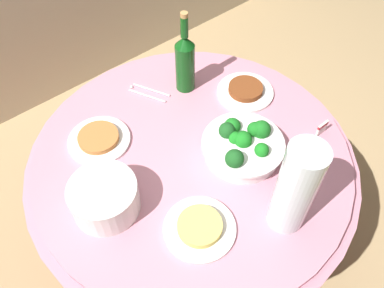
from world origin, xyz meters
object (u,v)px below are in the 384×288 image
(broccoli_bowl, at_px, (243,145))
(food_plate_peanuts, at_px, (99,139))
(decorative_fruit_vase, at_px, (294,192))
(serving_tongs, at_px, (148,92))
(food_plate_stir_fry, at_px, (245,91))
(label_placard_front, at_px, (322,128))
(food_plate_noodles, at_px, (200,228))
(plate_stack, at_px, (105,198))
(wine_bottle, at_px, (185,61))

(broccoli_bowl, distance_m, food_plate_peanuts, 0.50)
(food_plate_peanuts, bearing_deg, decorative_fruit_vase, -65.72)
(decorative_fruit_vase, relative_size, serving_tongs, 2.09)
(food_plate_stir_fry, relative_size, label_placard_front, 4.00)
(food_plate_noodles, relative_size, food_plate_stir_fry, 1.00)
(label_placard_front, bearing_deg, food_plate_peanuts, 143.17)
(plate_stack, relative_size, serving_tongs, 1.29)
(plate_stack, bearing_deg, food_plate_stir_fry, 7.46)
(plate_stack, xyz_separation_m, wine_bottle, (0.53, 0.27, 0.07))
(wine_bottle, xyz_separation_m, food_plate_noodles, (-0.36, -0.51, -0.12))
(label_placard_front, bearing_deg, food_plate_noodles, -178.70)
(food_plate_peanuts, distance_m, label_placard_front, 0.79)
(serving_tongs, bearing_deg, food_plate_noodles, -110.79)
(food_plate_noodles, distance_m, food_plate_stir_fry, 0.61)
(serving_tongs, height_order, food_plate_peanuts, food_plate_peanuts)
(broccoli_bowl, height_order, serving_tongs, broccoli_bowl)
(decorative_fruit_vase, xyz_separation_m, food_plate_stir_fry, (0.29, 0.47, -0.14))
(serving_tongs, xyz_separation_m, food_plate_stir_fry, (0.29, -0.24, 0.01))
(broccoli_bowl, height_order, label_placard_front, broccoli_bowl)
(food_plate_stir_fry, bearing_deg, decorative_fruit_vase, -121.49)
(broccoli_bowl, bearing_deg, food_plate_noodles, -156.58)
(plate_stack, height_order, food_plate_noodles, plate_stack)
(food_plate_noodles, relative_size, label_placard_front, 4.00)
(serving_tongs, height_order, label_placard_front, label_placard_front)
(food_plate_stir_fry, bearing_deg, label_placard_front, -78.65)
(food_plate_peanuts, relative_size, label_placard_front, 4.00)
(broccoli_bowl, height_order, food_plate_peanuts, broccoli_bowl)
(food_plate_noodles, height_order, label_placard_front, label_placard_front)
(wine_bottle, xyz_separation_m, label_placard_front, (0.22, -0.50, -0.10))
(broccoli_bowl, distance_m, decorative_fruit_vase, 0.30)
(wine_bottle, height_order, label_placard_front, wine_bottle)
(food_plate_peanuts, distance_m, food_plate_stir_fry, 0.59)
(decorative_fruit_vase, height_order, serving_tongs, decorative_fruit_vase)
(wine_bottle, bearing_deg, food_plate_stir_fry, -48.18)
(food_plate_noodles, xyz_separation_m, label_placard_front, (0.58, 0.01, 0.02))
(decorative_fruit_vase, bearing_deg, label_placard_front, 22.97)
(wine_bottle, xyz_separation_m, food_plate_stir_fry, (0.16, -0.18, -0.12))
(decorative_fruit_vase, height_order, label_placard_front, decorative_fruit_vase)
(broccoli_bowl, relative_size, food_plate_noodles, 1.27)
(broccoli_bowl, height_order, plate_stack, broccoli_bowl)
(wine_bottle, xyz_separation_m, serving_tongs, (-0.14, 0.07, -0.12))
(food_plate_noodles, bearing_deg, food_plate_peanuts, 96.42)
(food_plate_noodles, bearing_deg, label_placard_front, 1.30)
(food_plate_peanuts, bearing_deg, plate_stack, -115.91)
(plate_stack, bearing_deg, food_plate_peanuts, 64.09)
(wine_bottle, relative_size, decorative_fruit_vase, 0.99)
(broccoli_bowl, bearing_deg, food_plate_stir_fry, 43.54)
(food_plate_noodles, bearing_deg, food_plate_stir_fry, 32.98)
(food_plate_stir_fry, bearing_deg, food_plate_noodles, -147.02)
(wine_bottle, relative_size, food_plate_stir_fry, 1.53)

